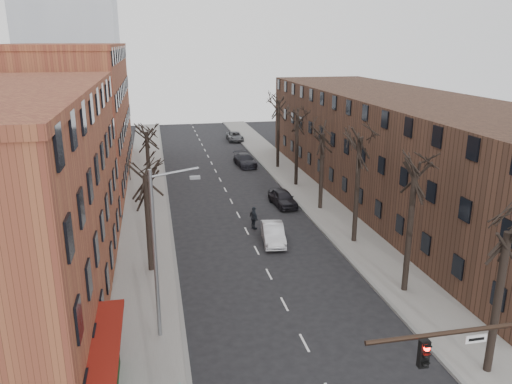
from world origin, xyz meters
TOP-DOWN VIEW (x-y plane):
  - sidewalk_left at (-8.00, 35.00)m, footprint 4.00×90.00m
  - sidewalk_right at (8.00, 35.00)m, footprint 4.00×90.00m
  - building_left_far at (-16.00, 44.00)m, footprint 12.00×28.00m
  - building_right at (16.00, 30.00)m, footprint 12.00×50.00m
  - tree_right_a at (7.60, 4.00)m, footprint 5.20×5.20m
  - tree_right_b at (7.60, 12.00)m, footprint 5.20×5.20m
  - tree_right_c at (7.60, 20.00)m, footprint 5.20×5.20m
  - tree_right_d at (7.60, 28.00)m, footprint 5.20×5.20m
  - tree_right_e at (7.60, 36.00)m, footprint 5.20×5.20m
  - tree_right_f at (7.60, 44.00)m, footprint 5.20×5.20m
  - tree_left_a at (-7.60, 18.00)m, footprint 5.20×5.20m
  - tree_left_b at (-7.60, 34.00)m, footprint 5.20×5.20m
  - streetlight at (-7.03, 10.00)m, footprint 2.45×0.22m
  - silver_sedan at (1.54, 21.25)m, footprint 2.10×4.62m
  - parked_car_near at (4.51, 29.76)m, footprint 2.22×4.59m
  - parked_car_mid at (3.86, 45.69)m, footprint 2.48×5.20m
  - parked_car_far at (5.30, 62.01)m, footprint 2.25×4.86m
  - pedestrian_crossing at (0.66, 24.31)m, footprint 0.83×1.21m

SIDE VIEW (x-z plane):
  - tree_right_a at x=7.60m, z-range -5.00..5.00m
  - tree_right_b at x=7.60m, z-range -5.40..5.40m
  - tree_right_c at x=7.60m, z-range -5.80..5.80m
  - tree_right_d at x=7.60m, z-range -5.00..5.00m
  - tree_right_e at x=7.60m, z-range -5.40..5.40m
  - tree_right_f at x=7.60m, z-range -5.80..5.80m
  - tree_left_a at x=-7.60m, z-range -4.75..4.75m
  - tree_left_b at x=-7.60m, z-range -4.75..4.75m
  - sidewalk_left at x=-8.00m, z-range 0.00..0.15m
  - sidewalk_right at x=8.00m, z-range 0.00..0.15m
  - parked_car_far at x=5.30m, z-range 0.00..1.35m
  - parked_car_mid at x=3.86m, z-range 0.00..1.46m
  - silver_sedan at x=1.54m, z-range 0.00..1.47m
  - parked_car_near at x=4.51m, z-range 0.00..1.51m
  - pedestrian_crossing at x=0.66m, z-range 0.00..1.91m
  - building_right at x=16.00m, z-range 0.00..10.00m
  - streetlight at x=-7.03m, z-range 0.50..9.53m
  - building_left_far at x=-16.00m, z-range 0.00..14.00m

